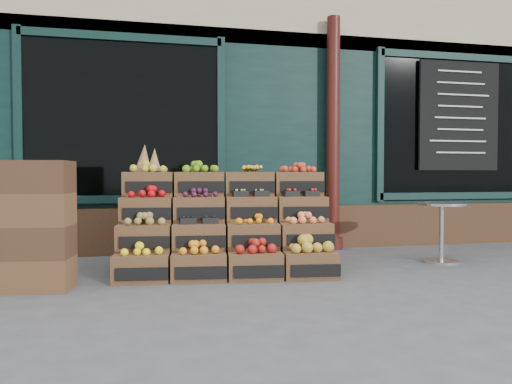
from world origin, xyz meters
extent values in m
plane|color=#49494B|center=(0.00, 0.00, 0.00)|extent=(60.00, 60.00, 0.00)
cube|color=black|center=(0.00, 5.20, 2.40)|extent=(12.00, 6.00, 4.80)
cube|color=black|center=(0.00, 2.25, 1.50)|extent=(12.00, 0.12, 3.00)
cube|color=#422A1A|center=(0.00, 2.18, 0.30)|extent=(12.00, 0.18, 0.60)
cube|color=black|center=(-1.60, 2.18, 1.75)|extent=(2.40, 0.06, 2.00)
cube|color=black|center=(3.20, 2.18, 1.75)|extent=(2.40, 0.06, 2.00)
cylinder|color=#3E120E|center=(1.20, 2.05, 1.60)|extent=(0.18, 0.18, 3.20)
cube|color=black|center=(3.20, 2.10, 1.90)|extent=(1.30, 0.04, 1.60)
cube|color=brown|center=(-1.39, 0.48, 0.13)|extent=(0.57, 0.43, 0.27)
cube|color=black|center=(-1.41, 0.28, 0.11)|extent=(0.49, 0.08, 0.12)
cube|color=yellow|center=(-1.39, 0.48, 0.31)|extent=(0.46, 0.33, 0.09)
cube|color=brown|center=(-0.84, 0.41, 0.13)|extent=(0.57, 0.43, 0.27)
cube|color=black|center=(-0.86, 0.22, 0.11)|extent=(0.49, 0.08, 0.12)
cube|color=orange|center=(-0.84, 0.41, 0.31)|extent=(0.46, 0.33, 0.09)
cube|color=brown|center=(-0.29, 0.35, 0.13)|extent=(0.57, 0.43, 0.27)
cube|color=black|center=(-0.32, 0.15, 0.11)|extent=(0.49, 0.08, 0.12)
cube|color=maroon|center=(-0.29, 0.35, 0.32)|extent=(0.46, 0.33, 0.10)
cube|color=brown|center=(0.26, 0.28, 0.13)|extent=(0.57, 0.43, 0.27)
cube|color=black|center=(0.23, 0.08, 0.11)|extent=(0.49, 0.08, 0.12)
cube|color=#B5922B|center=(0.26, 0.28, 0.33)|extent=(0.46, 0.33, 0.12)
cube|color=brown|center=(-1.36, 0.70, 0.40)|extent=(0.57, 0.43, 0.27)
cube|color=black|center=(-1.38, 0.51, 0.37)|extent=(0.49, 0.08, 0.12)
cube|color=olive|center=(-1.36, 0.70, 0.58)|extent=(0.46, 0.33, 0.09)
cube|color=brown|center=(-0.81, 0.64, 0.40)|extent=(0.57, 0.43, 0.27)
cube|color=black|center=(-0.84, 0.44, 0.37)|extent=(0.49, 0.08, 0.12)
cube|color=black|center=(-0.81, 0.64, 0.55)|extent=(0.46, 0.33, 0.03)
cube|color=brown|center=(-0.26, 0.57, 0.40)|extent=(0.57, 0.43, 0.27)
cube|color=black|center=(-0.29, 0.37, 0.37)|extent=(0.49, 0.08, 0.12)
cube|color=orange|center=(-0.26, 0.57, 0.57)|extent=(0.46, 0.33, 0.07)
cube|color=brown|center=(0.28, 0.50, 0.40)|extent=(0.57, 0.43, 0.27)
cube|color=black|center=(0.26, 0.31, 0.37)|extent=(0.49, 0.08, 0.12)
cube|color=#EA7A48|center=(0.28, 0.50, 0.57)|extent=(0.46, 0.33, 0.09)
cube|color=brown|center=(-1.33, 0.93, 0.66)|extent=(0.57, 0.43, 0.27)
cube|color=black|center=(-1.36, 0.73, 0.64)|extent=(0.49, 0.08, 0.12)
cube|color=#AC060C|center=(-1.33, 0.93, 0.84)|extent=(0.46, 0.33, 0.09)
cube|color=brown|center=(-0.79, 0.86, 0.66)|extent=(0.57, 0.43, 0.27)
cube|color=black|center=(-0.81, 0.66, 0.64)|extent=(0.49, 0.08, 0.12)
cube|color=#3D102E|center=(-0.79, 0.86, 0.83)|extent=(0.46, 0.33, 0.07)
cube|color=brown|center=(-0.24, 0.79, 0.66)|extent=(0.57, 0.43, 0.27)
cube|color=black|center=(-0.26, 0.60, 0.64)|extent=(0.49, 0.08, 0.12)
cube|color=#8DBB3C|center=(-0.24, 0.79, 0.81)|extent=(0.46, 0.33, 0.03)
cube|color=brown|center=(0.31, 0.73, 0.66)|extent=(0.57, 0.43, 0.27)
cube|color=black|center=(0.29, 0.53, 0.64)|extent=(0.49, 0.08, 0.12)
cube|color=red|center=(0.31, 0.73, 0.82)|extent=(0.46, 0.33, 0.04)
cube|color=brown|center=(-1.31, 1.15, 0.93)|extent=(0.57, 0.43, 0.27)
cube|color=black|center=(-1.33, 0.95, 0.90)|extent=(0.49, 0.08, 0.12)
cube|color=gold|center=(-1.31, 1.15, 1.11)|extent=(0.46, 0.33, 0.09)
cube|color=brown|center=(-0.76, 1.08, 0.93)|extent=(0.57, 0.43, 0.27)
cube|color=black|center=(-0.78, 0.89, 0.90)|extent=(0.49, 0.08, 0.12)
cube|color=#5C9416|center=(-0.76, 1.08, 1.11)|extent=(0.46, 0.33, 0.09)
cube|color=brown|center=(-0.21, 1.02, 0.93)|extent=(0.57, 0.43, 0.27)
cube|color=black|center=(-0.23, 0.82, 0.90)|extent=(0.49, 0.08, 0.12)
cube|color=gold|center=(-0.21, 1.02, 1.10)|extent=(0.46, 0.33, 0.08)
cube|color=brown|center=(0.34, 0.95, 0.93)|extent=(0.57, 0.43, 0.27)
cube|color=black|center=(0.31, 0.75, 0.90)|extent=(0.49, 0.08, 0.12)
cube|color=#BC351E|center=(0.34, 0.95, 1.10)|extent=(0.46, 0.33, 0.08)
cube|color=#422A1A|center=(-0.54, 0.60, 0.13)|extent=(2.22, 0.63, 0.27)
cube|color=#422A1A|center=(-0.51, 0.83, 0.27)|extent=(2.22, 0.63, 0.53)
cube|color=#422A1A|center=(-0.48, 1.05, 0.40)|extent=(2.22, 0.63, 0.80)
cone|color=olive|center=(-1.36, 1.15, 1.22)|extent=(0.18, 0.18, 0.31)
cone|color=olive|center=(-1.25, 1.19, 1.20)|extent=(0.16, 0.16, 0.27)
cube|color=brown|center=(-2.29, 0.31, 0.14)|extent=(0.63, 0.48, 0.29)
cube|color=#422A1A|center=(-2.29, 0.31, 0.43)|extent=(0.63, 0.48, 0.29)
cube|color=brown|center=(-2.29, 0.31, 0.72)|extent=(0.63, 0.48, 0.29)
cube|color=#422A1A|center=(-2.29, 0.31, 1.01)|extent=(0.63, 0.48, 0.29)
cylinder|color=silver|center=(2.05, 0.75, 0.01)|extent=(0.41, 0.41, 0.03)
cylinder|color=silver|center=(2.05, 0.75, 0.35)|extent=(0.06, 0.06, 0.67)
cylinder|color=silver|center=(2.05, 0.75, 0.69)|extent=(0.56, 0.56, 0.03)
imported|color=#1E6A21|center=(-1.54, 2.97, 0.92)|extent=(0.73, 0.54, 1.85)
camera|label=1|loc=(-1.37, -4.45, 1.03)|focal=35.00mm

